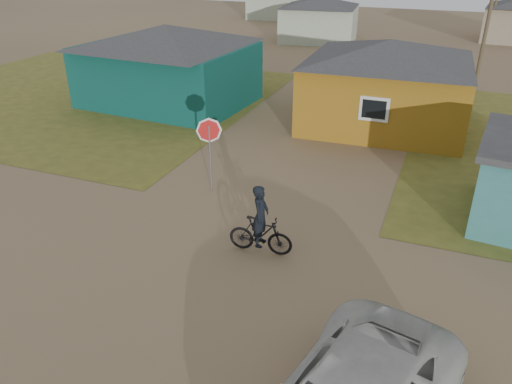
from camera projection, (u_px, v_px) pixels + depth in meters
ground at (192, 285)px, 12.49m from camera, size 120.00×120.00×0.00m
grass_nw at (80, 95)px, 27.87m from camera, size 20.00×18.00×0.00m
house_teal at (167, 64)px, 25.55m from camera, size 8.93×7.08×4.00m
house_yellow at (386, 83)px, 22.38m from camera, size 7.72×6.76×3.90m
house_pale_west at (319, 18)px, 41.84m from camera, size 7.04×6.15×3.60m
house_pale_north at (277, 1)px, 54.46m from camera, size 6.28×5.81×3.40m
utility_pole_near at (489, 15)px, 26.75m from camera, size 1.40×0.20×8.00m
stop_sign at (209, 138)px, 16.37m from camera, size 0.85×0.15×2.60m
cyclist at (261, 229)px, 13.49m from camera, size 1.82×0.67×2.02m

